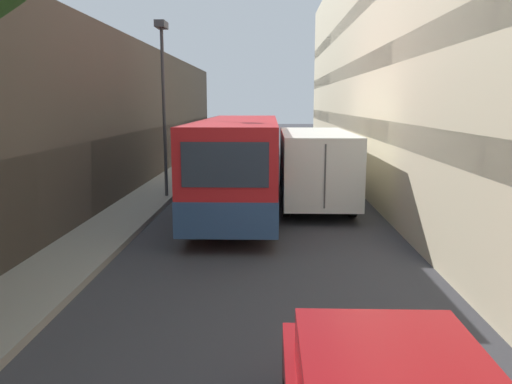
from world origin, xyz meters
TOP-DOWN VIEW (x-y plane):
  - ground_plane at (0.00, 15.00)m, footprint 150.00×150.00m
  - sidewalk_left at (-4.27, 15.00)m, footprint 1.79×60.00m
  - building_left_shopfront at (-6.27, 15.00)m, footprint 2.40×60.00m
  - building_right_apartment at (5.12, 15.00)m, footprint 2.40×60.00m
  - bus at (-0.74, 18.65)m, footprint 2.54×11.00m
  - box_truck at (1.91, 20.40)m, footprint 2.37×8.86m
  - street_lamp at (-3.63, 20.24)m, footprint 0.36×0.80m

SIDE VIEW (x-z plane):
  - ground_plane at x=0.00m, z-range 0.00..0.00m
  - sidewalk_left at x=-4.27m, z-range 0.00..0.16m
  - box_truck at x=1.91m, z-range 0.15..2.79m
  - bus at x=-0.74m, z-range 0.09..3.17m
  - building_left_shopfront at x=-6.27m, z-range -0.28..5.93m
  - street_lamp at x=-3.63m, z-range 1.44..7.80m
  - building_right_apartment at x=5.12m, z-range -0.03..10.88m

